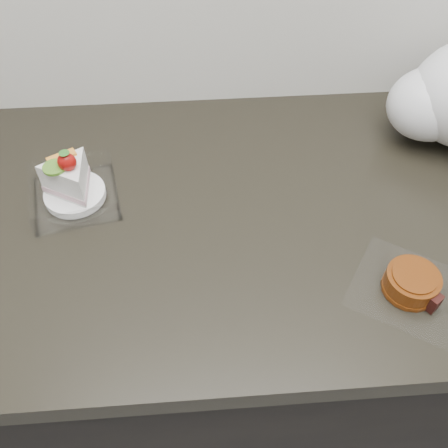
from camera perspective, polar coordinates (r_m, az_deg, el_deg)
The scene contains 3 objects.
counter at distance 1.21m, azimuth 2.45°, elevation -12.62°, with size 2.04×0.64×0.90m.
cake_tray at distance 0.87m, azimuth -16.92°, elevation 4.12°, with size 0.16×0.16×0.11m.
mooncake_wrap at distance 0.77m, azimuth 20.65°, elevation -6.48°, with size 0.21×0.21×0.04m.
Camera 1 is at (-0.09, 1.13, 1.52)m, focal length 40.00 mm.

